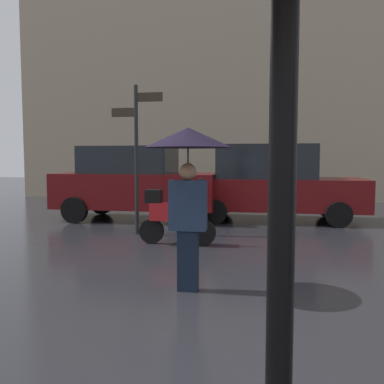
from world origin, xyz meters
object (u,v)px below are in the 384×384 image
object	(u,v)px
parked_car_left	(135,183)
street_signpost	(137,145)
pedestrian_with_umbrella	(188,159)
parked_car_right	(272,183)
parked_scooter	(175,214)

from	to	relation	value
parked_car_left	street_signpost	size ratio (longest dim) A/B	1.34
pedestrian_with_umbrella	parked_car_right	world-z (taller)	pedestrian_with_umbrella
parked_car_left	parked_car_right	xyz separation A→B (m)	(3.48, 0.50, -0.00)
pedestrian_with_umbrella	parked_car_right	xyz separation A→B (m)	(1.05, 5.99, -0.61)
street_signpost	parked_scooter	bearing A→B (deg)	-41.53
parked_scooter	street_signpost	xyz separation A→B (m)	(-1.00, 0.88, 1.31)
parked_car_left	parked_car_right	bearing A→B (deg)	9.17
parked_scooter	street_signpost	distance (m)	1.87
parked_scooter	parked_car_right	size ratio (longest dim) A/B	0.33
parked_scooter	street_signpost	world-z (taller)	street_signpost
pedestrian_with_umbrella	street_signpost	xyz separation A→B (m)	(-1.74, 3.47, 0.29)
parked_scooter	parked_car_left	bearing A→B (deg)	132.46
parked_car_left	pedestrian_with_umbrella	bearing A→B (deg)	-65.18
pedestrian_with_umbrella	street_signpost	bearing A→B (deg)	135.83
pedestrian_with_umbrella	parked_car_left	world-z (taller)	pedestrian_with_umbrella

